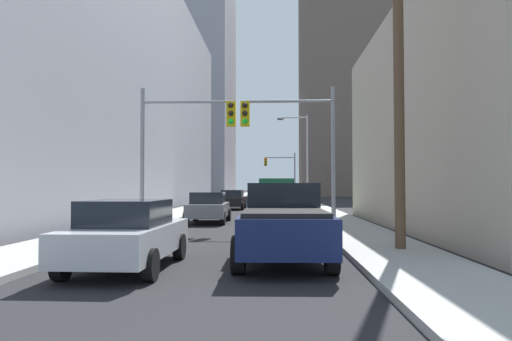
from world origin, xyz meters
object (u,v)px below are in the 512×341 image
Objects in this scene: cargo_van_green at (278,195)px; sedan_red at (276,197)px; traffic_signal_near_left at (183,133)px; traffic_signal_near_right at (293,133)px; pickup_truck_navy at (283,222)px; sedan_grey at (208,207)px; sedan_black at (233,199)px; sedan_silver at (128,234)px; traffic_signal_far_right at (281,168)px.

cargo_van_green reaches higher than sedan_red.
traffic_signal_near_left is at bearing -113.23° from cargo_van_green.
traffic_signal_near_right is (0.59, -9.44, 2.76)m from cargo_van_green.
pickup_truck_navy is 8.56m from traffic_signal_near_right.
sedan_grey is 1.00× the size of sedan_black.
traffic_signal_near_right is (4.64, -0.00, -0.00)m from traffic_signal_near_left.
pickup_truck_navy is 11.93m from sedan_grey.
sedan_black is 17.60m from traffic_signal_near_right.
sedan_silver is 0.70× the size of traffic_signal_near_left.
sedan_silver is at bearing -89.75° from sedan_black.
traffic_signal_near_right is (4.09, -16.81, 3.28)m from sedan_black.
sedan_red is (3.36, 22.18, 0.00)m from sedan_grey.
sedan_red is 26.13m from traffic_signal_near_left.
traffic_signal_far_right is at bearing 89.96° from traffic_signal_near_right.
sedan_black is at bearing -111.12° from sedan_red.
sedan_silver and sedan_grey have the same top height.
traffic_signal_far_right is (4.67, 38.66, -0.01)m from traffic_signal_near_left.
sedan_grey is (-3.45, -6.00, -0.52)m from cargo_van_green.
traffic_signal_far_right is (0.71, 13.03, 3.28)m from sedan_red.
cargo_van_green is at bearing 93.60° from traffic_signal_near_right.
pickup_truck_navy is 0.91× the size of traffic_signal_near_left.
sedan_red is 0.71× the size of traffic_signal_far_right.
traffic_signal_near_right is (0.53, 7.96, 3.12)m from pickup_truck_navy.
sedan_black is at bearing -100.66° from traffic_signal_far_right.
sedan_grey is at bearing -89.82° from sedan_black.
traffic_signal_near_left is (-0.56, -16.81, 3.29)m from sedan_black.
sedan_black is at bearing 115.36° from cargo_van_green.
traffic_signal_near_right is at bearing -88.48° from sedan_red.
cargo_van_green is at bearing -91.22° from traffic_signal_far_right.
sedan_red is at bearing 90.26° from pickup_truck_navy.
sedan_black is 9.45m from sedan_red.
pickup_truck_navy is at bearing -89.78° from cargo_van_green.
traffic_signal_far_right reaches higher than sedan_red.
traffic_signal_near_right and traffic_signal_far_right have the same top height.
sedan_black is at bearing 90.18° from sedan_grey.
pickup_truck_navy is 33.58m from sedan_red.
pickup_truck_navy is at bearing 22.14° from sedan_silver.
traffic_signal_near_left reaches higher than sedan_grey.
sedan_silver is 9.94m from traffic_signal_near_left.
sedan_black is at bearing 88.10° from traffic_signal_near_left.
sedan_grey is at bearing -98.62° from sedan_red.
sedan_red is 13.46m from traffic_signal_far_right.
sedan_grey is (-0.07, 12.80, 0.00)m from sedan_silver.
sedan_black is at bearing 90.25° from sedan_silver.
sedan_grey is 35.60m from traffic_signal_far_right.
sedan_grey is at bearing -96.59° from traffic_signal_far_right.
sedan_black is 22.47m from traffic_signal_far_right.
traffic_signal_far_right is at bearing 83.41° from sedan_grey.
cargo_van_green is at bearing -64.64° from sedan_black.
sedan_grey is 0.71× the size of traffic_signal_far_right.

